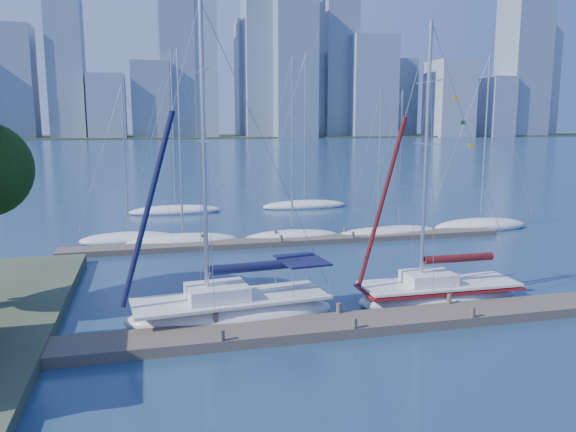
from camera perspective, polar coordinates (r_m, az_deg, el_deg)
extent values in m
plane|color=navy|center=(22.62, 5.91, -11.43)|extent=(700.00, 700.00, 0.00)
cube|color=brown|center=(22.55, 5.92, -10.96)|extent=(26.00, 2.00, 0.40)
cube|color=brown|center=(37.85, 0.50, -2.55)|extent=(30.00, 1.80, 0.36)
cube|color=#38472D|center=(340.01, -12.98, 7.84)|extent=(800.00, 100.00, 1.50)
ellipsoid|color=silver|center=(23.50, -5.72, -9.97)|extent=(8.80, 3.66, 1.50)
cube|color=silver|center=(23.28, -5.75, -8.34)|extent=(8.15, 3.38, 0.12)
cube|color=silver|center=(23.04, -7.23, -7.64)|extent=(2.58, 2.06, 0.55)
cylinder|color=silver|center=(21.99, -8.54, 6.00)|extent=(0.18, 0.18, 11.52)
cylinder|color=silver|center=(23.21, -3.33, -5.40)|extent=(4.04, 0.51, 0.10)
cylinder|color=#11143A|center=(23.19, -3.34, -5.16)|extent=(3.75, 0.78, 0.40)
cube|color=#11143A|center=(23.81, 1.41, -4.51)|extent=(2.04, 2.55, 0.08)
ellipsoid|color=silver|center=(26.64, 15.03, -7.95)|extent=(7.73, 2.58, 1.35)
cube|color=silver|center=(26.46, 15.09, -6.65)|extent=(7.16, 2.38, 0.11)
cube|color=silver|center=(26.12, 14.07, -6.09)|extent=(2.18, 1.66, 0.50)
cylinder|color=silver|center=(25.08, 13.83, 5.83)|extent=(0.16, 0.16, 11.35)
cylinder|color=silver|center=(26.65, 16.93, -4.31)|extent=(3.65, 0.12, 0.09)
cylinder|color=#450E12|center=(26.63, 16.94, -4.12)|extent=(3.36, 0.39, 0.36)
cube|color=maroon|center=(26.50, 15.07, -6.97)|extent=(7.33, 2.48, 0.09)
ellipsoid|color=silver|center=(39.77, -15.86, -2.31)|extent=(6.80, 3.63, 1.05)
cylinder|color=silver|center=(39.05, -16.23, 5.73)|extent=(0.11, 0.11, 9.62)
ellipsoid|color=silver|center=(38.17, -10.62, -2.57)|extent=(7.66, 3.22, 1.11)
cylinder|color=silver|center=(37.38, -10.93, 7.47)|extent=(0.12, 0.12, 11.70)
ellipsoid|color=silver|center=(39.07, 0.42, -2.16)|extent=(7.07, 4.11, 1.03)
cylinder|color=silver|center=(38.30, 0.43, 7.35)|extent=(0.11, 0.11, 11.42)
ellipsoid|color=silver|center=(40.60, 9.09, -1.84)|extent=(6.27, 4.30, 1.00)
cylinder|color=silver|center=(39.90, 9.29, 5.96)|extent=(0.11, 0.11, 9.59)
ellipsoid|color=silver|center=(41.64, 11.12, -1.63)|extent=(6.38, 3.51, 0.97)
cylinder|color=silver|center=(40.96, 11.36, 5.83)|extent=(0.11, 0.11, 9.41)
ellipsoid|color=silver|center=(45.44, 18.95, -0.98)|extent=(8.06, 4.91, 1.25)
cylinder|color=silver|center=(44.77, 19.42, 7.61)|extent=(0.14, 0.14, 11.79)
ellipsoid|color=silver|center=(51.47, -11.35, 0.49)|extent=(8.25, 2.50, 1.11)
cylinder|color=silver|center=(50.87, -11.62, 8.81)|extent=(0.12, 0.12, 13.29)
ellipsoid|color=silver|center=(53.75, 1.70, 1.05)|extent=(8.41, 3.25, 1.12)
cylinder|color=silver|center=(53.17, 1.74, 9.00)|extent=(0.12, 0.12, 13.24)
cube|color=slate|center=(314.22, -26.14, 12.07)|extent=(20.13, 17.63, 55.22)
cube|color=gray|center=(331.96, -21.45, 11.01)|extent=(14.80, 17.61, 41.71)
cube|color=gray|center=(305.43, -17.89, 10.52)|extent=(18.30, 19.81, 32.34)
cube|color=slate|center=(306.75, -13.77, 11.34)|extent=(19.27, 16.86, 39.25)
cube|color=gray|center=(312.02, -9.06, 14.72)|extent=(18.45, 14.99, 74.74)
cube|color=gray|center=(330.75, -3.85, 13.62)|extent=(15.87, 17.46, 64.52)
cube|color=slate|center=(309.83, 0.64, 14.85)|extent=(22.02, 18.95, 74.52)
cube|color=gray|center=(330.02, 3.41, 12.01)|extent=(14.79, 17.11, 45.93)
cube|color=gray|center=(324.35, 8.45, 12.80)|extent=(25.39, 18.80, 55.28)
cube|color=slate|center=(364.06, 11.25, 11.66)|extent=(16.58, 17.52, 46.55)
cube|color=gray|center=(344.72, 16.06, 11.33)|extent=(21.99, 23.94, 43.22)
cube|color=gray|center=(360.77, 20.27, 10.34)|extent=(15.14, 21.38, 34.68)
cube|color=slate|center=(375.90, 22.73, 13.79)|extent=(23.94, 23.60, 82.38)
cube|color=gray|center=(407.22, 24.17, 12.39)|extent=(17.71, 17.08, 69.49)
cube|color=slate|center=(316.10, -21.85, 17.90)|extent=(16.99, 18.00, 116.19)
cube|color=slate|center=(312.04, -11.23, 15.29)|extent=(17.85, 18.00, 81.61)
cube|color=slate|center=(318.83, -2.82, 17.01)|extent=(18.25, 18.00, 100.22)
cube|color=slate|center=(329.22, 5.16, 14.54)|extent=(18.41, 18.00, 75.11)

